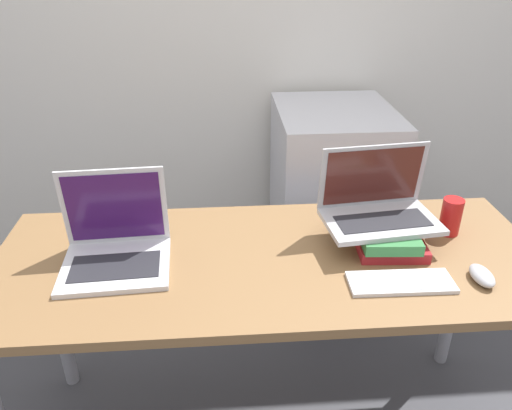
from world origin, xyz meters
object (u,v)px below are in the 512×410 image
object	(u,v)px
soda_can	(451,216)
mini_fridge	(329,207)
book_stack	(387,237)
laptop_left	(116,246)
wireless_keyboard	(401,282)
mouse	(482,276)
laptop_on_books	(378,206)

from	to	relation	value
soda_can	mini_fridge	distance (m)	0.82
book_stack	laptop_left	bearing A→B (deg)	-178.51
wireless_keyboard	soda_can	size ratio (longest dim) A/B	2.41
mini_fridge	mouse	bearing A→B (deg)	-77.57
laptop_left	soda_can	bearing A→B (deg)	4.60
laptop_on_books	wireless_keyboard	xyz separation A→B (m)	(0.00, -0.25, -0.11)
laptop_left	book_stack	bearing A→B (deg)	1.49
wireless_keyboard	mini_fridge	world-z (taller)	mini_fridge
book_stack	mouse	size ratio (longest dim) A/B	2.27
laptop_on_books	soda_can	size ratio (longest dim) A/B	3.01
book_stack	mouse	distance (m)	0.29
laptop_on_books	wireless_keyboard	distance (m)	0.27
laptop_on_books	mouse	xyz separation A→B (m)	(0.24, -0.25, -0.10)
laptop_left	laptop_on_books	distance (m)	0.81
wireless_keyboard	mini_fridge	bearing A→B (deg)	88.98
soda_can	mini_fridge	bearing A→B (deg)	107.84
laptop_left	laptop_on_books	world-z (taller)	laptop_on_books
laptop_left	laptop_on_books	xyz separation A→B (m)	(0.80, 0.07, 0.06)
mouse	soda_can	size ratio (longest dim) A/B	0.87
mouse	mini_fridge	bearing A→B (deg)	102.43
laptop_left	book_stack	distance (m)	0.83
mouse	mini_fridge	world-z (taller)	mini_fridge
laptop_left	wireless_keyboard	size ratio (longest dim) A/B	1.10
laptop_left	wireless_keyboard	distance (m)	0.83
laptop_on_books	book_stack	bearing A→B (deg)	-65.20
laptop_left	soda_can	size ratio (longest dim) A/B	2.64
laptop_on_books	soda_can	world-z (taller)	laptop_on_books
mini_fridge	wireless_keyboard	bearing A→B (deg)	-91.02
wireless_keyboard	soda_can	bearing A→B (deg)	46.57
book_stack	laptop_on_books	xyz separation A→B (m)	(-0.02, 0.05, 0.08)
laptop_on_books	mini_fridge	size ratio (longest dim) A/B	0.39
book_stack	soda_can	bearing A→B (deg)	15.61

